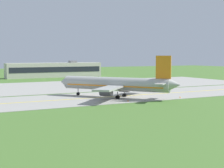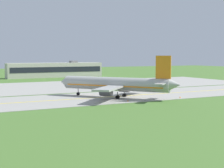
% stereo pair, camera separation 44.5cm
% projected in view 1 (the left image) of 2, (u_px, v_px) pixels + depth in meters
% --- Properties ---
extents(ground_plane, '(500.00, 500.00, 0.00)m').
position_uv_depth(ground_plane, '(122.00, 96.00, 105.99)').
color(ground_plane, '#47702D').
extents(taxiway_strip, '(240.00, 28.00, 0.10)m').
position_uv_depth(taxiway_strip, '(122.00, 96.00, 105.99)').
color(taxiway_strip, '#9E9B93').
rests_on(taxiway_strip, ground).
extents(apron_pad, '(140.00, 52.00, 0.10)m').
position_uv_depth(apron_pad, '(94.00, 85.00, 147.65)').
color(apron_pad, '#9E9B93').
rests_on(apron_pad, ground).
extents(taxiway_centreline, '(220.00, 0.60, 0.01)m').
position_uv_depth(taxiway_centreline, '(122.00, 96.00, 105.98)').
color(taxiway_centreline, yellow).
rests_on(taxiway_centreline, taxiway_strip).
extents(airplane_lead, '(29.06, 33.77, 12.70)m').
position_uv_depth(airplane_lead, '(117.00, 84.00, 102.17)').
color(airplane_lead, '#ADADA8').
rests_on(airplane_lead, ground).
extents(service_truck_baggage, '(6.22, 4.77, 2.60)m').
position_uv_depth(service_truck_baggage, '(130.00, 82.00, 144.37)').
color(service_truck_baggage, orange).
rests_on(service_truck_baggage, ground).
extents(service_truck_fuel, '(5.75, 5.63, 2.60)m').
position_uv_depth(service_truck_fuel, '(163.00, 79.00, 163.26)').
color(service_truck_fuel, orange).
rests_on(service_truck_fuel, ground).
extents(terminal_building, '(56.15, 8.41, 9.69)m').
position_uv_depth(terminal_building, '(55.00, 70.00, 198.41)').
color(terminal_building, beige).
rests_on(terminal_building, ground).
extents(traffic_cone_near_edge, '(0.44, 0.44, 0.60)m').
position_uv_depth(traffic_cone_near_edge, '(180.00, 97.00, 101.42)').
color(traffic_cone_near_edge, orange).
rests_on(traffic_cone_near_edge, ground).
extents(traffic_cone_mid_edge, '(0.44, 0.44, 0.60)m').
position_uv_depth(traffic_cone_mid_edge, '(128.00, 101.00, 93.34)').
color(traffic_cone_mid_edge, orange).
rests_on(traffic_cone_mid_edge, ground).
extents(traffic_cone_far_edge, '(0.44, 0.44, 0.60)m').
position_uv_depth(traffic_cone_far_edge, '(149.00, 89.00, 124.36)').
color(traffic_cone_far_edge, orange).
rests_on(traffic_cone_far_edge, ground).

